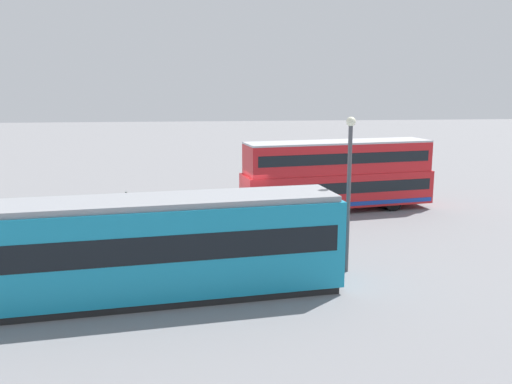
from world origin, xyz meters
The scene contains 8 objects.
ground_plane centered at (0.00, 0.00, 0.00)m, with size 160.00×160.00×0.00m, color slate.
double_decker_bus centered at (-5.58, -1.41, 2.06)m, with size 11.40×4.23×4.04m.
tram_yellow centered at (5.36, 11.08, 1.81)m, with size 15.81×4.50×3.50m.
pedestrian_near_railing centered at (2.68, 4.46, 0.96)m, with size 0.43×0.43×1.67m.
pedestrian_crossing centered at (-1.23, 6.80, 1.00)m, with size 0.39×0.39×1.73m.
pedestrian_railing centered at (0.89, 4.24, 0.75)m, with size 9.39×0.70×1.08m.
info_sign centered at (5.67, 4.69, 1.75)m, with size 1.05×0.34×2.54m.
street_lamp centered at (-3.25, 9.04, 3.59)m, with size 0.36×0.36×6.05m.
Camera 1 is at (2.52, 29.06, 7.25)m, focal length 38.39 mm.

